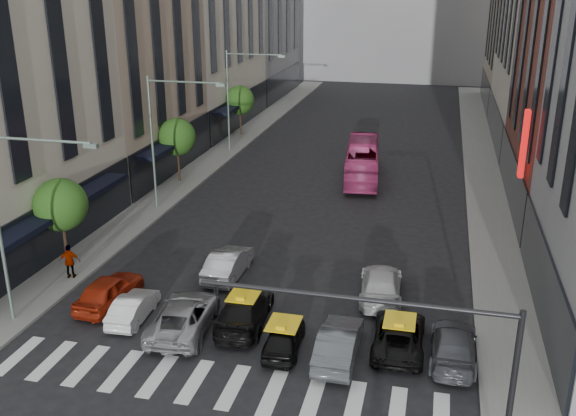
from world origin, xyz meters
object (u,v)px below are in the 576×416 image
Objects in this scene: taxi_left at (244,310)px; taxi_center at (284,337)px; streetlamp_mid at (164,126)px; pedestrian_far at (70,261)px; car_white_front at (133,307)px; streetlamp_near at (14,204)px; bus at (362,161)px; streetlamp_far at (238,88)px; car_red at (109,290)px.

taxi_left is 1.38× the size of taxi_center.
pedestrian_far is at bearing -93.23° from streetlamp_mid.
streetlamp_mid is 16.05m from car_white_front.
car_white_front is 5.27m from taxi_left.
streetlamp_near is at bearing 82.32° from pedestrian_far.
bus is at bearing 40.86° from streetlamp_mid.
streetlamp_mid is 4.84× the size of pedestrian_far.
streetlamp_near reaches higher than taxi_center.
streetlamp_far is at bearing 90.00° from streetlamp_near.
pedestrian_far reaches higher than car_red.
pedestrian_far is at bearing -91.35° from streetlamp_far.
taxi_left is (9.66, -29.73, -5.16)m from streetlamp_far.
taxi_left is 24.26m from bus.
taxi_center is at bearing 139.30° from taxi_left.
pedestrian_far is (-10.30, 2.27, 0.34)m from taxi_left.
bus reaches higher than pedestrian_far.
streetlamp_far reaches higher than bus.
taxi_center is at bearing 169.52° from car_white_front.
car_white_front is (4.44, 1.51, -5.29)m from streetlamp_near.
car_red is 0.87× the size of taxi_left.
streetlamp_far is at bearing -107.16° from pedestrian_far.
taxi_left is 2.75× the size of pedestrian_far.
car_white_front is at bearing -72.97° from streetlamp_mid.
car_white_front is 5.94m from pedestrian_far.
car_red is 7.02m from taxi_left.
streetlamp_far reaches higher than taxi_center.
car_red is (2.64, 2.57, -5.15)m from streetlamp_near.
streetlamp_near is 16.00m from streetlamp_mid.
taxi_left is at bearing 78.50° from bus.
streetlamp_mid reaches higher than taxi_left.
streetlamp_mid is at bearing -59.11° from taxi_left.
streetlamp_mid is 1.00× the size of streetlamp_far.
streetlamp_mid is 16.51m from bus.
taxi_left is at bearing 151.78° from pedestrian_far.
car_red is at bearing -6.67° from taxi_left.
streetlamp_near is 6.33m from car_red.
streetlamp_far is 34.03m from taxi_center.
car_red is at bearing -84.87° from streetlamp_far.
streetlamp_mid is at bearing -90.00° from streetlamp_far.
streetlamp_far reaches higher than car_red.
taxi_center is 25.83m from bus.
pedestrian_far is (-0.65, 4.54, -4.82)m from streetlamp_near.
pedestrian_far reaches higher than car_white_front.
car_red is 9.51m from taxi_center.
taxi_left is at bearing -175.13° from car_white_front.
streetlamp_near reaches higher than taxi_left.
streetlamp_mid is (0.00, 16.00, 0.00)m from streetlamp_near.
taxi_center is at bearing 2.76° from streetlamp_near.
streetlamp_near is 1.00× the size of streetlamp_mid.
streetlamp_near is 32.00m from streetlamp_far.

